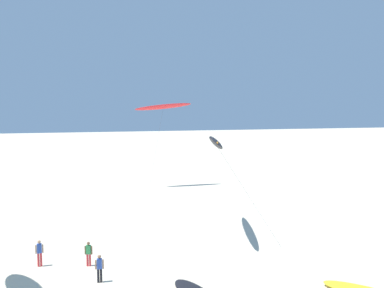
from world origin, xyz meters
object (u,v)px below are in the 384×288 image
at_px(flying_kite_2, 163,107).
at_px(person_foreground_walker, 89,253).
at_px(flying_kite_3, 216,143).
at_px(person_mid_field, 39,252).
at_px(person_near_right, 99,267).

distance_m(flying_kite_2, person_foreground_walker, 27.33).
relative_size(flying_kite_3, person_foreground_walker, 5.51).
xyz_separation_m(flying_kite_3, person_foreground_walker, (-9.79, -4.27, -6.57)).
bearing_deg(person_foreground_walker, flying_kite_2, 69.92).
relative_size(flying_kite_2, person_mid_field, 6.16).
xyz_separation_m(flying_kite_2, person_near_right, (-8.18, -26.90, -9.11)).
height_order(flying_kite_2, person_near_right, flying_kite_2).
bearing_deg(person_mid_field, person_foreground_walker, -12.19).
xyz_separation_m(flying_kite_3, person_near_right, (-9.13, -6.97, -6.54)).
bearing_deg(flying_kite_2, person_near_right, -106.92).
bearing_deg(flying_kite_3, person_foreground_walker, -156.46).
bearing_deg(person_near_right, flying_kite_3, 37.37).
xyz_separation_m(flying_kite_2, person_mid_field, (-11.95, -23.52, -9.08)).
height_order(flying_kite_2, person_mid_field, flying_kite_2).
xyz_separation_m(person_foreground_walker, person_near_right, (0.66, -2.71, 0.03)).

